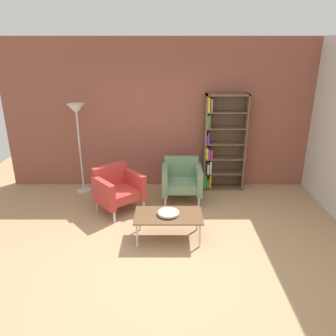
{
  "coord_description": "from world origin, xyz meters",
  "views": [
    {
      "loc": [
        0.0,
        -3.92,
        2.73
      ],
      "look_at": [
        0.0,
        0.84,
        0.95
      ],
      "focal_mm": 34.98,
      "sensor_mm": 36.0,
      "label": 1
    }
  ],
  "objects_px": {
    "coffee_table_low": "(168,217)",
    "floor_lamp_torchiere": "(77,120)",
    "armchair_near_window": "(181,179)",
    "decorative_bowl": "(168,213)",
    "armchair_spare_guest": "(117,188)",
    "bookshelf_tall": "(221,144)"
  },
  "relations": [
    {
      "from": "bookshelf_tall",
      "to": "coffee_table_low",
      "type": "distance_m",
      "value": 2.24
    },
    {
      "from": "bookshelf_tall",
      "to": "armchair_near_window",
      "type": "xyz_separation_m",
      "value": [
        -0.79,
        -0.57,
        -0.51
      ]
    },
    {
      "from": "armchair_spare_guest",
      "to": "floor_lamp_torchiere",
      "type": "height_order",
      "value": "floor_lamp_torchiere"
    },
    {
      "from": "bookshelf_tall",
      "to": "floor_lamp_torchiere",
      "type": "height_order",
      "value": "bookshelf_tall"
    },
    {
      "from": "coffee_table_low",
      "to": "armchair_spare_guest",
      "type": "distance_m",
      "value": 1.28
    },
    {
      "from": "decorative_bowl",
      "to": "armchair_near_window",
      "type": "relative_size",
      "value": 0.41
    },
    {
      "from": "bookshelf_tall",
      "to": "decorative_bowl",
      "type": "height_order",
      "value": "bookshelf_tall"
    },
    {
      "from": "coffee_table_low",
      "to": "floor_lamp_torchiere",
      "type": "height_order",
      "value": "floor_lamp_torchiere"
    },
    {
      "from": "armchair_near_window",
      "to": "coffee_table_low",
      "type": "bearing_deg",
      "value": -100.42
    },
    {
      "from": "bookshelf_tall",
      "to": "coffee_table_low",
      "type": "xyz_separation_m",
      "value": [
        -1.04,
        -1.91,
        -0.56
      ]
    },
    {
      "from": "bookshelf_tall",
      "to": "armchair_spare_guest",
      "type": "bearing_deg",
      "value": -152.94
    },
    {
      "from": "decorative_bowl",
      "to": "floor_lamp_torchiere",
      "type": "height_order",
      "value": "floor_lamp_torchiere"
    },
    {
      "from": "decorative_bowl",
      "to": "armchair_spare_guest",
      "type": "bearing_deg",
      "value": 133.75
    },
    {
      "from": "armchair_spare_guest",
      "to": "floor_lamp_torchiere",
      "type": "bearing_deg",
      "value": 95.07
    },
    {
      "from": "armchair_near_window",
      "to": "decorative_bowl",
      "type": "bearing_deg",
      "value": -100.42
    },
    {
      "from": "armchair_near_window",
      "to": "armchair_spare_guest",
      "type": "bearing_deg",
      "value": -160.02
    },
    {
      "from": "coffee_table_low",
      "to": "floor_lamp_torchiere",
      "type": "distance_m",
      "value": 2.64
    },
    {
      "from": "armchair_near_window",
      "to": "armchair_spare_guest",
      "type": "xyz_separation_m",
      "value": [
        -1.13,
        -0.41,
        0.0
      ]
    },
    {
      "from": "bookshelf_tall",
      "to": "floor_lamp_torchiere",
      "type": "relative_size",
      "value": 1.09
    },
    {
      "from": "bookshelf_tall",
      "to": "coffee_table_low",
      "type": "height_order",
      "value": "bookshelf_tall"
    },
    {
      "from": "coffee_table_low",
      "to": "armchair_near_window",
      "type": "distance_m",
      "value": 1.36
    },
    {
      "from": "coffee_table_low",
      "to": "floor_lamp_torchiere",
      "type": "relative_size",
      "value": 0.57
    }
  ]
}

